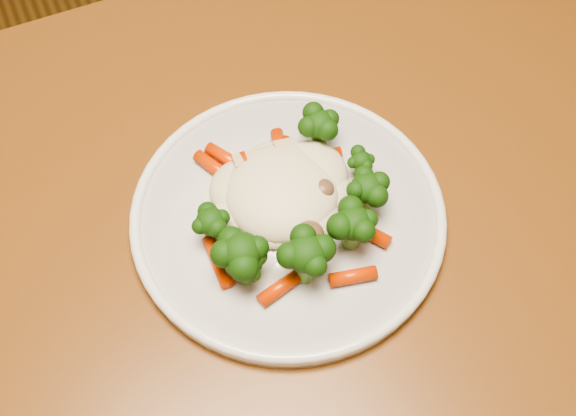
# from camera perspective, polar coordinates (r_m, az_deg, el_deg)

# --- Properties ---
(dining_table) EXTENTS (1.18, 0.79, 0.75)m
(dining_table) POSITION_cam_1_polar(r_m,az_deg,el_deg) (0.74, 9.92, -5.11)
(dining_table) COLOR brown
(dining_table) RESTS_ON ground
(plate) EXTENTS (0.28, 0.28, 0.01)m
(plate) POSITION_cam_1_polar(r_m,az_deg,el_deg) (0.64, 0.00, -0.66)
(plate) COLOR white
(plate) RESTS_ON dining_table
(meal) EXTENTS (0.18, 0.19, 0.05)m
(meal) POSITION_cam_1_polar(r_m,az_deg,el_deg) (0.61, 0.18, 0.15)
(meal) COLOR beige
(meal) RESTS_ON plate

